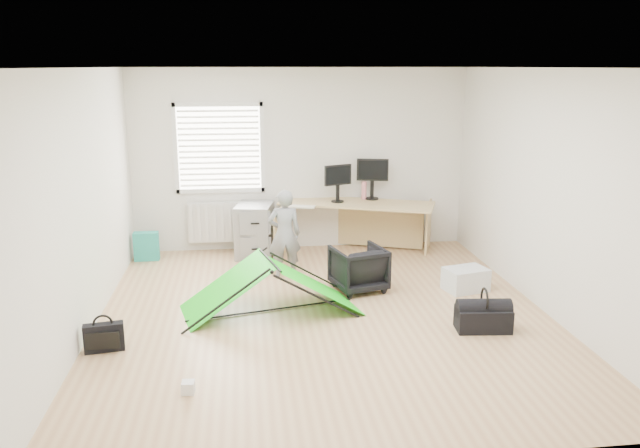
{
  "coord_description": "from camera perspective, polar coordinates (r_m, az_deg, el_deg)",
  "views": [
    {
      "loc": [
        -0.85,
        -6.5,
        2.72
      ],
      "look_at": [
        0.0,
        0.4,
        0.95
      ],
      "focal_mm": 35.0,
      "sensor_mm": 36.0,
      "label": 1
    }
  ],
  "objects": [
    {
      "name": "storage_crate",
      "position": [
        7.99,
        13.18,
        -4.94
      ],
      "size": [
        0.58,
        0.47,
        0.28
      ],
      "primitive_type": "cube",
      "rotation": [
        0.0,
        0.0,
        0.26
      ],
      "color": "silver",
      "rests_on": "ground"
    },
    {
      "name": "white_box",
      "position": [
        5.61,
        -11.96,
        -14.4
      ],
      "size": [
        0.11,
        0.11,
        0.11
      ],
      "primitive_type": "cube",
      "rotation": [
        0.0,
        0.0,
        -0.05
      ],
      "color": "silver",
      "rests_on": "ground"
    },
    {
      "name": "laptop_bag",
      "position": [
        6.54,
        -19.15,
        -9.77
      ],
      "size": [
        0.39,
        0.17,
        0.28
      ],
      "primitive_type": "cube",
      "rotation": [
        0.0,
        0.0,
        0.16
      ],
      "color": "black",
      "rests_on": "ground"
    },
    {
      "name": "window",
      "position": [
        9.29,
        -9.2,
        6.86
      ],
      "size": [
        1.2,
        0.06,
        1.2
      ],
      "primitive_type": "cube",
      "color": "silver",
      "rests_on": "back_wall"
    },
    {
      "name": "duffel_bag",
      "position": [
        6.87,
        14.69,
        -8.42
      ],
      "size": [
        0.59,
        0.34,
        0.25
      ],
      "primitive_type": "cube",
      "rotation": [
        0.0,
        0.0,
        -0.1
      ],
      "color": "black",
      "rests_on": "ground"
    },
    {
      "name": "radiator",
      "position": [
        9.45,
        -8.94,
        0.21
      ],
      "size": [
        1.0,
        0.12,
        0.6
      ],
      "primitive_type": "cube",
      "color": "silver",
      "rests_on": "back_wall"
    },
    {
      "name": "back_wall",
      "position": [
        9.39,
        -1.77,
        5.88
      ],
      "size": [
        5.0,
        0.02,
        2.7
      ],
      "primitive_type": "cube",
      "color": "silver",
      "rests_on": "ground"
    },
    {
      "name": "desk",
      "position": [
        9.29,
        3.32,
        -0.32
      ],
      "size": [
        2.35,
        1.48,
        0.77
      ],
      "primitive_type": "cube",
      "rotation": [
        0.0,
        0.0,
        -0.37
      ],
      "color": "tan",
      "rests_on": "ground"
    },
    {
      "name": "monitor_left",
      "position": [
        9.17,
        1.62,
        3.27
      ],
      "size": [
        0.43,
        0.24,
        0.41
      ],
      "primitive_type": "cube",
      "rotation": [
        0.0,
        0.0,
        0.35
      ],
      "color": "black",
      "rests_on": "desk"
    },
    {
      "name": "tote_bag",
      "position": [
        9.28,
        -15.59,
        -1.97
      ],
      "size": [
        0.35,
        0.15,
        0.41
      ],
      "primitive_type": "cube",
      "rotation": [
        0.0,
        0.0,
        0.0
      ],
      "color": "teal",
      "rests_on": "ground"
    },
    {
      "name": "keyboard",
      "position": [
        8.87,
        -1.88,
        1.61
      ],
      "size": [
        0.46,
        0.28,
        0.02
      ],
      "primitive_type": "cube",
      "rotation": [
        0.0,
        0.0,
        -0.32
      ],
      "color": "beige",
      "rests_on": "desk"
    },
    {
      "name": "monitor_right",
      "position": [
        9.4,
        4.78,
        3.63
      ],
      "size": [
        0.48,
        0.21,
        0.45
      ],
      "primitive_type": "cube",
      "rotation": [
        0.0,
        0.0,
        -0.25
      ],
      "color": "black",
      "rests_on": "desk"
    },
    {
      "name": "thermos",
      "position": [
        9.41,
        4.05,
        3.09
      ],
      "size": [
        0.1,
        0.1,
        0.27
      ],
      "primitive_type": "cylinder",
      "rotation": [
        0.0,
        0.0,
        0.42
      ],
      "color": "#D1757D",
      "rests_on": "desk"
    },
    {
      "name": "person",
      "position": [
        8.13,
        -3.27,
        -0.93
      ],
      "size": [
        0.45,
        0.31,
        1.18
      ],
      "primitive_type": "imported",
      "rotation": [
        0.0,
        0.0,
        3.2
      ],
      "color": "gray",
      "rests_on": "ground"
    },
    {
      "name": "ground",
      "position": [
        7.1,
        0.4,
        -8.25
      ],
      "size": [
        5.5,
        5.5,
        0.0
      ],
      "primitive_type": "plane",
      "color": "tan",
      "rests_on": "ground"
    },
    {
      "name": "office_chair",
      "position": [
        7.77,
        3.54,
        -4.07
      ],
      "size": [
        0.73,
        0.75,
        0.56
      ],
      "primitive_type": "imported",
      "rotation": [
        0.0,
        0.0,
        3.4
      ],
      "color": "black",
      "rests_on": "ground"
    },
    {
      "name": "filing_cabinet",
      "position": [
        9.17,
        -5.97,
        -0.54
      ],
      "size": [
        0.61,
        0.74,
        0.77
      ],
      "primitive_type": "cube",
      "rotation": [
        0.0,
        0.0,
        -0.19
      ],
      "color": "gray",
      "rests_on": "ground"
    },
    {
      "name": "kite",
      "position": [
        7.1,
        -4.54,
        -5.67
      ],
      "size": [
        2.09,
        1.27,
        0.61
      ],
      "primitive_type": null,
      "rotation": [
        0.0,
        0.0,
        0.23
      ],
      "color": "#15D614",
      "rests_on": "ground"
    }
  ]
}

